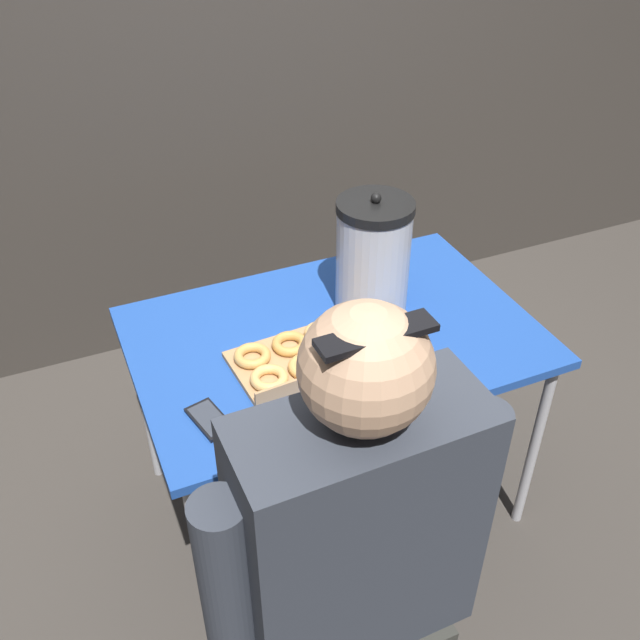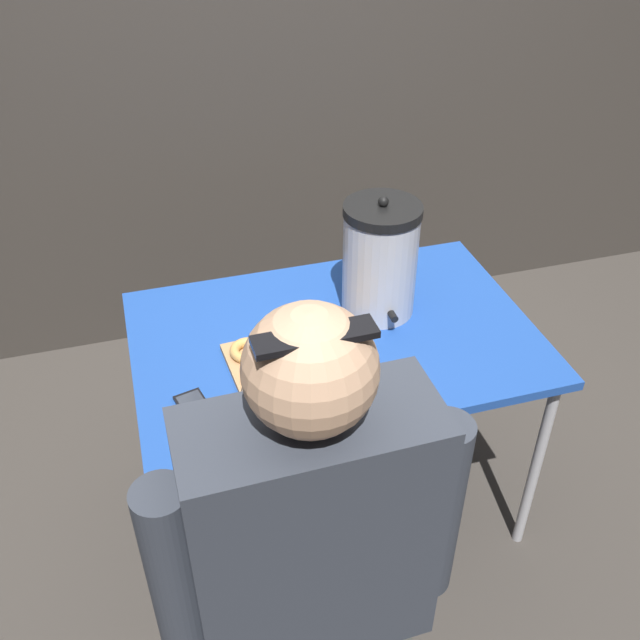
% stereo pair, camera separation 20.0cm
% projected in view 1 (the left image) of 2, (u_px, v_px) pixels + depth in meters
% --- Properties ---
extents(ground_plane, '(12.00, 12.00, 0.00)m').
position_uv_depth(ground_plane, '(332.00, 494.00, 2.47)').
color(ground_plane, '#3D3833').
extents(folding_table, '(1.15, 0.77, 0.71)m').
position_uv_depth(folding_table, '(334.00, 347.00, 2.08)').
color(folding_table, '#1E479E').
rests_on(folding_table, ground).
extents(donut_box, '(0.37, 0.26, 0.05)m').
position_uv_depth(donut_box, '(298.00, 358.00, 1.93)').
color(donut_box, tan).
rests_on(donut_box, folding_table).
extents(coffee_urn, '(0.22, 0.25, 0.37)m').
position_uv_depth(coffee_urn, '(373.00, 256.00, 2.06)').
color(coffee_urn, '#B7B7BC').
rests_on(coffee_urn, folding_table).
extents(cell_phone, '(0.10, 0.15, 0.01)m').
position_uv_depth(cell_phone, '(210.00, 419.00, 1.76)').
color(cell_phone, black).
rests_on(cell_phone, folding_table).
extents(person_seated, '(0.65, 0.27, 1.32)m').
position_uv_depth(person_seated, '(355.00, 578.00, 1.50)').
color(person_seated, '#33332D').
rests_on(person_seated, ground).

